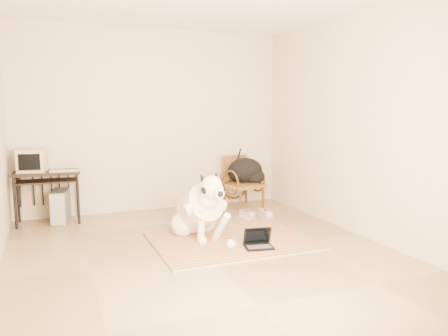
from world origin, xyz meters
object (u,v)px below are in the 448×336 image
crt_monitor (32,161)px  backpack (247,172)px  pc_tower (60,206)px  computer_desk (47,179)px  rattan_chair (242,182)px  laptop (258,242)px  dog (200,210)px

crt_monitor → backpack: crt_monitor is taller
pc_tower → backpack: (2.74, -0.11, 0.33)m
computer_desk → crt_monitor: 0.31m
rattan_chair → backpack: bearing=-18.0°
computer_desk → backpack: bearing=-2.1°
laptop → computer_desk: computer_desk is taller
crt_monitor → pc_tower: bearing=-11.0°
dog → backpack: bearing=47.3°
backpack → dog: bearing=-132.7°
computer_desk → crt_monitor: size_ratio=2.22×
pc_tower → rattan_chair: bearing=-1.8°
computer_desk → backpack: backpack is taller
laptop → computer_desk: size_ratio=0.40×
dog → pc_tower: dog is taller
pc_tower → rattan_chair: rattan_chair is taller
dog → rattan_chair: size_ratio=1.46×
laptop → computer_desk: (-2.14, 2.03, 0.53)m
dog → backpack: dog is taller
rattan_chair → backpack: (0.08, -0.03, 0.15)m
laptop → pc_tower: pc_tower is taller
backpack → laptop: bearing=-111.3°
dog → crt_monitor: 2.43m
crt_monitor → pc_tower: 0.71m
rattan_chair → pc_tower: bearing=178.2°
laptop → backpack: size_ratio=0.62×
dog → laptop: bearing=-52.0°
pc_tower → computer_desk: bearing=179.8°
pc_tower → rattan_chair: 2.67m
dog → laptop: dog is taller
crt_monitor → pc_tower: (0.32, -0.06, -0.63)m
dog → backpack: 1.82m
computer_desk → rattan_chair: bearing=-1.7°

